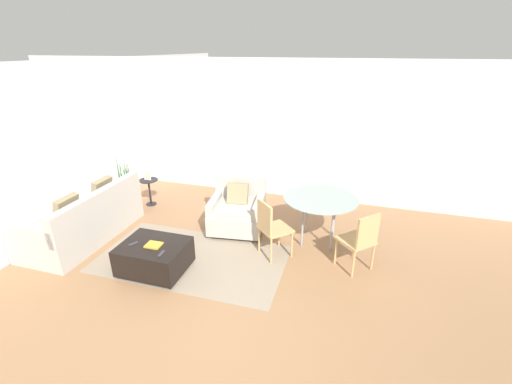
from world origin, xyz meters
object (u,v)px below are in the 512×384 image
object	(u,v)px
side_table	(149,187)
dining_chair_near_right	(361,238)
book_stack	(154,245)
armchair	(237,211)
potted_plant	(127,192)
tv_remote_primary	(161,253)
dining_table	(320,202)
couch	(86,221)
picture_frame	(148,176)
dining_chair_near_left	(271,225)
tv_remote_secondary	(133,244)
ottoman	(154,256)

from	to	relation	value
side_table	dining_chair_near_right	bearing A→B (deg)	-15.17
book_stack	dining_chair_near_right	xyz separation A→B (m)	(2.71, 0.85, 0.08)
armchair	potted_plant	xyz separation A→B (m)	(-2.49, 0.38, -0.11)
tv_remote_primary	dining_chair_near_right	bearing A→B (deg)	21.70
dining_table	armchair	bearing A→B (deg)	179.92
couch	armchair	size ratio (longest dim) A/B	2.01
book_stack	picture_frame	world-z (taller)	picture_frame
dining_chair_near_right	dining_chair_near_left	bearing A→B (deg)	-180.00
tv_remote_primary	tv_remote_secondary	world-z (taller)	same
tv_remote_secondary	dining_chair_near_left	xyz separation A→B (m)	(1.73, 0.89, 0.09)
picture_frame	dining_chair_near_left	distance (m)	2.97
book_stack	side_table	bearing A→B (deg)	124.23
book_stack	tv_remote_primary	xyz separation A→B (m)	(0.20, -0.15, -0.01)
side_table	dining_chair_near_left	xyz separation A→B (m)	(2.76, -1.09, 0.15)
picture_frame	side_table	bearing A→B (deg)	-90.00
potted_plant	picture_frame	xyz separation A→B (m)	(0.48, 0.07, 0.38)
ottoman	potted_plant	size ratio (longest dim) A/B	0.82
side_table	dining_chair_near_right	xyz separation A→B (m)	(4.03, -1.09, 0.15)
side_table	dining_chair_near_left	distance (m)	2.97
armchair	ottoman	size ratio (longest dim) A/B	1.09
dining_chair_near_left	potted_plant	bearing A→B (deg)	162.48
picture_frame	book_stack	bearing A→B (deg)	-55.77
book_stack	tv_remote_primary	world-z (taller)	book_stack
couch	dining_table	world-z (taller)	couch
potted_plant	tv_remote_primary	bearing A→B (deg)	-45.16
potted_plant	picture_frame	distance (m)	0.62
book_stack	picture_frame	distance (m)	2.36
side_table	dining_table	world-z (taller)	dining_table
potted_plant	couch	bearing A→B (deg)	-81.86
tv_remote_primary	picture_frame	bearing A→B (deg)	126.14
book_stack	tv_remote_primary	bearing A→B (deg)	-35.65
ottoman	dining_chair_near_right	distance (m)	2.88
potted_plant	dining_chair_near_right	xyz separation A→B (m)	(4.52, -1.02, 0.29)
book_stack	picture_frame	bearing A→B (deg)	124.23
potted_plant	armchair	bearing A→B (deg)	-8.69
ottoman	dining_chair_near_right	bearing A→B (deg)	16.66
tv_remote_primary	picture_frame	xyz separation A→B (m)	(-1.53, 2.09, 0.18)
tv_remote_primary	potted_plant	xyz separation A→B (m)	(-2.01, 2.02, -0.20)
tv_remote_primary	picture_frame	world-z (taller)	picture_frame
armchair	dining_chair_near_left	size ratio (longest dim) A/B	1.08
ottoman	tv_remote_secondary	world-z (taller)	tv_remote_secondary
dining_chair_near_left	dining_chair_near_right	bearing A→B (deg)	0.00
armchair	side_table	xyz separation A→B (m)	(-2.01, 0.45, 0.03)
picture_frame	dining_chair_near_right	size ratio (longest dim) A/B	0.18
dining_table	book_stack	bearing A→B (deg)	-144.26
armchair	dining_chair_near_left	xyz separation A→B (m)	(0.75, -0.64, 0.17)
ottoman	dining_table	distance (m)	2.60
dining_table	dining_chair_near_right	bearing A→B (deg)	-45.00
picture_frame	couch	bearing A→B (deg)	-101.37
ottoman	dining_table	xyz separation A→B (m)	(2.11, 1.46, 0.46)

